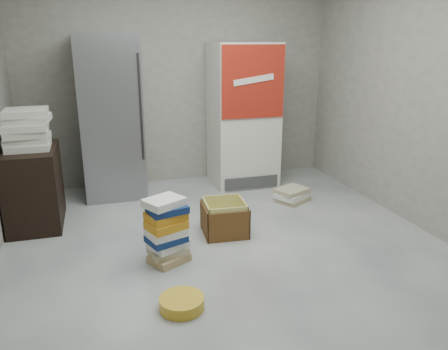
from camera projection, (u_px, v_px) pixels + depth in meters
ground at (239, 264)px, 3.72m from camera, size 5.00×5.00×0.00m
room_shell at (242, 44)px, 3.19m from camera, size 4.04×5.04×2.82m
steel_fridge at (111, 117)px, 5.15m from camera, size 0.70×0.72×1.90m
coke_cooler at (243, 115)px, 5.60m from camera, size 0.80×0.73×1.80m
wood_shelf at (34, 187)px, 4.42m from camera, size 0.50×0.80×0.80m
supply_box_stack at (27, 129)px, 4.25m from camera, size 0.44×0.44×0.39m
phonebook_stack_main at (167, 231)px, 3.68m from camera, size 0.40×0.38×0.57m
phonebook_stack_side at (292, 195)px, 5.13m from camera, size 0.46×0.42×0.16m
cardboard_box at (224, 220)px, 4.27m from camera, size 0.44×0.44×0.34m
bucket_lid at (182, 303)px, 3.09m from camera, size 0.38×0.38×0.09m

